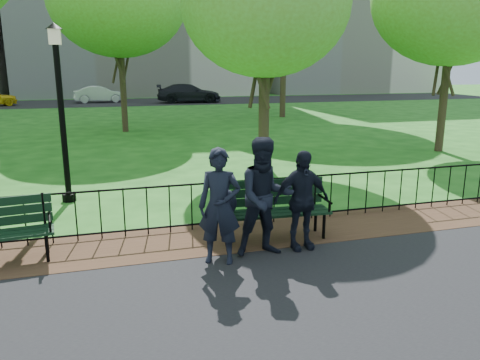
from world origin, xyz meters
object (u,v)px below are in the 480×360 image
object	(u,v)px
tree_near_e	(265,5)
person_mid	(265,197)
park_bench_main	(253,203)
person_left	(220,206)
sedan_silver	(100,94)
person_right	(301,200)
lamppost	(61,108)
sedan_dark	(189,93)

from	to	relation	value
tree_near_e	person_mid	size ratio (longest dim) A/B	3.54
tree_near_e	park_bench_main	bearing A→B (deg)	-110.73
person_left	tree_near_e	bearing A→B (deg)	88.59
sedan_silver	park_bench_main	bearing A→B (deg)	179.97
park_bench_main	person_right	bearing A→B (deg)	-37.05
person_right	person_left	bearing A→B (deg)	-174.55
person_right	sedan_silver	xyz separation A→B (m)	(-3.19, 34.55, -0.13)
tree_near_e	person_left	size ratio (longest dim) A/B	3.77
park_bench_main	lamppost	world-z (taller)	lamppost
park_bench_main	person_right	size ratio (longest dim) A/B	1.30
sedan_dark	tree_near_e	bearing A→B (deg)	-179.37
person_mid	person_right	size ratio (longest dim) A/B	1.15
person_left	sedan_dark	size ratio (longest dim) A/B	0.34
sedan_dark	person_mid	bearing A→B (deg)	177.76
person_right	tree_near_e	bearing A→B (deg)	74.50
person_mid	sedan_dark	world-z (taller)	person_mid
person_mid	tree_near_e	bearing A→B (deg)	73.07
person_right	sedan_silver	world-z (taller)	person_right
tree_near_e	person_mid	bearing A→B (deg)	-108.83
lamppost	tree_near_e	xyz separation A→B (m)	(5.46, 2.44, 2.56)
lamppost	person_mid	size ratio (longest dim) A/B	2.02
lamppost	person_left	size ratio (longest dim) A/B	2.15
sedan_silver	sedan_dark	size ratio (longest dim) A/B	0.79
park_bench_main	lamppost	distance (m)	4.95
park_bench_main	person_left	size ratio (longest dim) A/B	1.20
person_right	sedan_dark	size ratio (longest dim) A/B	0.31
park_bench_main	person_right	world-z (taller)	person_right
sedan_dark	person_right	bearing A→B (deg)	178.87
lamppost	person_mid	bearing A→B (deg)	-52.19
person_mid	sedan_silver	bearing A→B (deg)	96.10
tree_near_e	sedan_silver	xyz separation A→B (m)	(-4.79, 28.05, -3.95)
sedan_silver	sedan_dark	distance (m)	7.46
person_right	sedan_dark	xyz separation A→B (m)	(3.95, 32.37, -0.06)
lamppost	person_left	xyz separation A→B (m)	(2.45, -4.23, -1.19)
park_bench_main	person_right	distance (m)	0.87
tree_near_e	person_right	xyz separation A→B (m)	(-1.59, -6.50, -3.81)
park_bench_main	sedan_silver	bearing A→B (deg)	97.88
person_left	person_mid	size ratio (longest dim) A/B	0.94
sedan_dark	person_left	bearing A→B (deg)	176.47
person_right	sedan_silver	distance (m)	34.69
person_left	lamppost	bearing A→B (deg)	142.95
tree_near_e	sedan_dark	size ratio (longest dim) A/B	1.27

